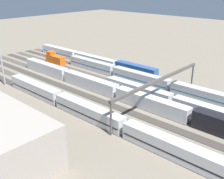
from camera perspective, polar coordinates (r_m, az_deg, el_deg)
name	(u,v)px	position (r m, az deg, el deg)	size (l,w,h in m)	color
ground_plane	(112,92)	(87.12, -0.04, -0.54)	(400.00, 400.00, 0.00)	#756B5B
track_bed_0	(144,79)	(99.91, 6.73, 2.30)	(140.00, 2.80, 0.12)	#4C443D
track_bed_1	(136,82)	(96.10, 4.98, 1.58)	(140.00, 2.80, 0.12)	#3D3833
track_bed_2	(127,86)	(92.40, 3.09, 0.80)	(140.00, 2.80, 0.12)	#4C443D
track_bed_3	(117,90)	(88.83, 1.04, -0.05)	(140.00, 2.80, 0.12)	#3D3833
track_bed_4	(106,94)	(85.40, -1.17, -0.97)	(140.00, 2.80, 0.12)	#4C443D
track_bed_5	(95,99)	(82.13, -3.56, -1.96)	(140.00, 2.80, 0.12)	#3D3833
track_bed_6	(83,104)	(79.05, -6.15, -3.03)	(140.00, 2.80, 0.12)	#4C443D
track_bed_7	(69,110)	(76.16, -8.95, -4.17)	(140.00, 2.80, 0.12)	#3D3833
train_on_track_2	(55,59)	(119.46, -11.84, 6.27)	(10.00, 3.00, 5.00)	#D85914
train_on_track_3	(209,113)	(73.17, 19.75, -4.60)	(66.40, 3.00, 4.40)	maroon
train_on_track_1	(171,86)	(88.20, 12.29, 0.63)	(95.60, 3.06, 3.80)	#B7BABF
train_on_track_0	(91,60)	(116.74, -4.37, 6.28)	(66.40, 3.06, 4.40)	#285193
train_on_track_4	(114,91)	(82.65, 0.41, -0.24)	(90.60, 3.00, 4.40)	black
train_on_track_7	(118,124)	(63.75, 1.20, -7.28)	(90.60, 3.06, 4.40)	maroon
signal_gantry	(160,82)	(74.48, 9.99, 1.56)	(0.70, 40.00, 8.80)	#4C4742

